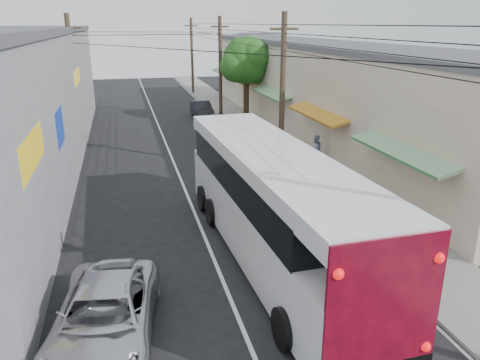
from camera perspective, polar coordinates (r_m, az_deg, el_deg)
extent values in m
plane|color=black|center=(12.09, 1.20, -19.58)|extent=(120.00, 120.00, 0.00)
cube|color=slate|center=(31.41, 3.03, 4.93)|extent=(3.00, 80.00, 0.12)
cube|color=beige|center=(34.27, 9.46, 10.86)|extent=(6.00, 40.00, 6.00)
cube|color=#4C4C51|center=(34.00, 9.74, 16.03)|extent=(6.20, 40.00, 0.30)
cube|color=#1A782B|center=(18.86, 19.36, 3.51)|extent=(1.39, 6.00, 0.46)
cube|color=#C37116|center=(25.73, 9.69, 8.11)|extent=(1.39, 6.00, 0.46)
cube|color=#1A782B|center=(33.11, 4.11, 10.62)|extent=(1.39, 6.00, 0.46)
cube|color=#C37116|center=(40.73, 0.54, 12.15)|extent=(1.39, 6.00, 0.46)
cube|color=#1A782B|center=(48.47, -1.92, 13.18)|extent=(1.39, 6.00, 0.46)
cube|color=gray|center=(28.08, -26.53, 8.54)|extent=(7.00, 36.00, 7.00)
cube|color=yellow|center=(13.78, -24.18, 3.22)|extent=(0.12, 3.50, 1.00)
cube|color=#1433A5|center=(19.70, -21.25, 6.01)|extent=(0.12, 2.20, 1.40)
cube|color=yellow|center=(29.41, -19.36, 11.78)|extent=(0.12, 4.00, 0.90)
cylinder|color=#473828|center=(23.73, 5.17, 10.11)|extent=(0.28, 0.28, 8.00)
cube|color=#473828|center=(23.47, 5.41, 17.86)|extent=(1.40, 0.12, 0.12)
cylinder|color=#473828|center=(38.11, -2.41, 13.36)|extent=(0.28, 0.28, 8.00)
cube|color=#473828|center=(37.95, -2.48, 18.17)|extent=(1.40, 0.12, 0.12)
cylinder|color=#473828|center=(52.84, -5.87, 14.74)|extent=(0.28, 0.28, 8.00)
cube|color=#473828|center=(52.73, -5.99, 18.21)|extent=(1.40, 0.12, 0.12)
cylinder|color=#473828|center=(29.48, -19.55, 10.79)|extent=(0.28, 0.28, 8.00)
cube|color=#473828|center=(29.27, -20.25, 16.99)|extent=(1.40, 0.12, 0.12)
cylinder|color=#59595E|center=(23.14, 2.70, 17.42)|extent=(2.20, 0.10, 0.10)
cube|color=#59595E|center=(22.85, -0.07, 17.17)|extent=(0.50, 0.18, 0.12)
cylinder|color=#3F2B19|center=(36.78, 0.76, 10.04)|extent=(0.44, 0.44, 4.00)
sphere|color=#165319|center=(36.47, 0.78, 14.40)|extent=(3.60, 3.60, 3.60)
sphere|color=#165319|center=(37.36, 2.06, 13.57)|extent=(2.60, 2.60, 2.60)
sphere|color=#165319|center=(35.90, -0.48, 13.69)|extent=(2.40, 2.40, 2.40)
sphere|color=#165319|center=(35.59, 1.85, 14.93)|extent=(2.20, 2.20, 2.20)
sphere|color=#165319|center=(37.25, -0.05, 14.80)|extent=(2.00, 2.00, 2.00)
cube|color=white|center=(15.45, 3.99, -5.33)|extent=(3.16, 12.76, 2.00)
cube|color=black|center=(15.38, 3.43, 0.46)|extent=(3.09, 10.65, 1.05)
cube|color=white|center=(14.70, 4.18, 2.59)|extent=(3.16, 12.76, 0.53)
cube|color=maroon|center=(10.05, 17.18, -14.57)|extent=(2.62, 0.19, 3.06)
sphere|color=red|center=(11.26, 21.66, -18.32)|extent=(0.23, 0.23, 0.23)
sphere|color=red|center=(9.02, 11.86, -11.11)|extent=(0.23, 0.23, 0.23)
sphere|color=red|center=(10.18, 23.07, -8.69)|extent=(0.23, 0.23, 0.23)
cylinder|color=black|center=(11.79, 5.43, -17.58)|extent=(0.36, 1.07, 1.05)
cylinder|color=black|center=(12.86, 16.80, -14.97)|extent=(0.36, 1.07, 1.05)
cylinder|color=black|center=(18.16, -3.46, -3.91)|extent=(0.36, 1.07, 1.05)
cylinder|color=black|center=(18.88, 4.37, -3.03)|extent=(0.36, 1.07, 1.05)
cylinder|color=black|center=(19.60, -4.52, -2.21)|extent=(0.36, 1.07, 1.05)
cylinder|color=black|center=(20.27, 2.79, -1.46)|extent=(0.36, 1.07, 1.05)
imported|color=silver|center=(12.22, -16.17, -15.78)|extent=(3.06, 5.43, 1.43)
imported|color=#AAAAB2|center=(27.82, -0.53, 4.88)|extent=(2.96, 6.20, 1.74)
imported|color=#26262B|center=(33.25, -2.61, 6.83)|extent=(2.19, 4.30, 1.40)
imported|color=black|center=(39.34, -4.69, 8.58)|extent=(1.44, 4.06, 1.33)
imported|color=#C86A95|center=(26.06, 4.26, 4.20)|extent=(0.74, 0.59, 1.78)
imported|color=#99A9DF|center=(25.78, 9.18, 3.67)|extent=(0.92, 0.79, 1.63)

